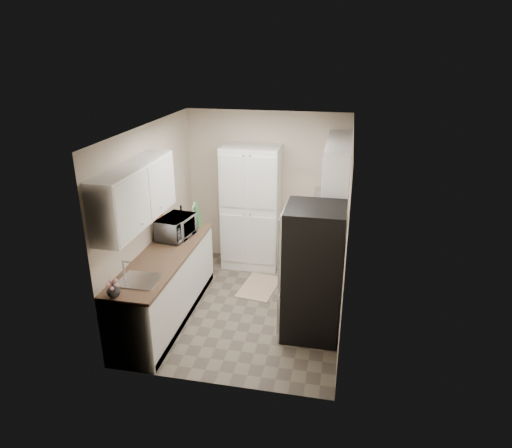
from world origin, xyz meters
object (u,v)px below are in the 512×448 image
refrigerator (313,272)px  toaster_oven (332,216)px  microwave (176,227)px  wine_bottle (182,218)px  electric_range (319,270)px  pantry_cabinet (251,208)px

refrigerator → toaster_oven: size_ratio=5.10×
microwave → wine_bottle: 0.35m
toaster_oven → electric_range: bearing=-87.1°
refrigerator → wine_bottle: refrigerator is taller
refrigerator → toaster_oven: refrigerator is taller
microwave → wine_bottle: bearing=16.4°
pantry_cabinet → refrigerator: pantry_cabinet is taller
microwave → toaster_oven: (2.11, 1.01, -0.06)m
refrigerator → electric_range: bearing=87.5°
wine_bottle → pantry_cabinet: bearing=44.3°
electric_range → toaster_oven: bearing=81.3°
electric_range → toaster_oven: 0.93m
pantry_cabinet → refrigerator: 2.07m
pantry_cabinet → electric_range: bearing=-38.2°
refrigerator → microwave: bearing=164.6°
pantry_cabinet → microwave: pantry_cabinet is taller
pantry_cabinet → toaster_oven: pantry_cabinet is taller
refrigerator → toaster_oven: (0.15, 1.55, 0.17)m
refrigerator → toaster_oven: 1.57m
pantry_cabinet → refrigerator: (1.14, -1.73, -0.15)m
microwave → wine_bottle: (-0.04, 0.35, 0.01)m
microwave → refrigerator: bearing=-96.4°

